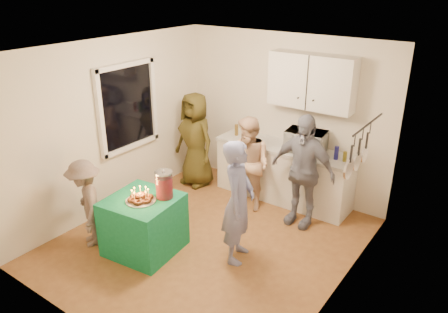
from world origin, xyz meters
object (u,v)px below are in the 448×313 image
Objects in this scene: man_birthday at (238,202)px; woman_back_center at (249,164)px; punch_jar at (164,185)px; counter at (283,174)px; microwave at (306,141)px; woman_back_right at (302,171)px; woman_back_left at (195,140)px; party_table at (144,224)px; child_near_left at (86,203)px.

man_birthday reaches higher than woman_back_center.
woman_back_center is (0.28, 1.56, -0.20)m from punch_jar.
microwave is at bearing 0.00° from counter.
woman_back_right is at bearing 54.95° from punch_jar.
microwave is 2.33m from punch_jar.
man_birthday is (0.31, -1.76, 0.38)m from counter.
woman_back_center is (-0.63, -0.58, -0.34)m from microwave.
microwave is 1.78m from man_birthday.
woman_back_right is at bearing -42.40° from counter.
microwave is 0.40× the size of woman_back_center.
punch_jar is (-0.57, -2.14, 0.50)m from counter.
woman_back_left is 2.06m from woman_back_right.
party_table is 2.31m from woman_back_right.
child_near_left is (-1.81, -0.90, -0.20)m from man_birthday.
counter is at bearing 139.69° from woman_back_right.
party_table is 1.31m from man_birthday.
man_birthday is at bearing -98.77° from microwave.
punch_jar is at bearing -104.94° from counter.
child_near_left is (-1.85, -2.66, -0.46)m from microwave.
microwave reaches higher than child_near_left.
woman_back_left is at bearing 122.27° from child_near_left.
punch_jar is 0.21× the size of man_birthday.
child_near_left is at bearing 97.07° from man_birthday.
man_birthday is at bearing 58.81° from child_near_left.
punch_jar is at bearing 43.74° from party_table.
counter is 1.50× the size of woman_back_center.
microwave is at bearing 87.67° from child_near_left.
woman_back_left is at bearing 178.42° from woman_back_right.
woman_back_left is (-1.49, -0.38, 0.38)m from counter.
counter reaches higher than party_table.
microwave reaches higher than punch_jar.
party_table is 2.50× the size of punch_jar.
microwave is 1.90m from woman_back_left.
child_near_left is (-1.50, -2.66, 0.18)m from counter.
woman_back_center is at bearing 92.21° from child_near_left.
child_near_left is (-2.06, -2.15, -0.23)m from woman_back_right.
woman_back_center reaches higher than counter.
punch_jar reaches higher than counter.
party_table is 0.53× the size of man_birthday.
punch_jar is 0.23× the size of woman_back_center.
microwave is 1.73× the size of punch_jar.
man_birthday is at bearing 22.84° from punch_jar.
child_near_left is at bearing -81.43° from woman_back_left.
woman_back_right is (0.57, -0.52, 0.40)m from counter.
man_birthday is (0.88, 0.37, -0.12)m from punch_jar.
woman_back_right reaches higher than microwave.
woman_back_right is 1.37× the size of child_near_left.
counter is 3.73× the size of microwave.
microwave is 0.69× the size of party_table.
man_birthday is at bearing -28.66° from woman_back_left.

